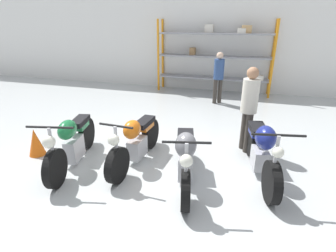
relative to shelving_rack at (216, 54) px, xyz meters
name	(u,v)px	position (x,y,z in m)	size (l,w,h in m)	color
ground_plane	(162,170)	(-0.15, -5.95, -1.41)	(30.00, 30.00, 0.00)	#B2B7B7
back_wall	(214,42)	(-0.15, 0.36, 0.39)	(30.00, 0.08, 3.60)	white
shelving_rack	(216,54)	(0.00, 0.00, 0.00)	(4.14, 0.63, 2.60)	orange
motorcycle_green	(72,141)	(-1.78, -6.22, -0.94)	(0.80, 2.05, 1.03)	black
motorcycle_orange	(136,141)	(-0.69, -5.82, -0.97)	(0.59, 2.01, 1.00)	black
motorcycle_grey	(185,156)	(0.33, -6.17, -0.95)	(0.77, 1.98, 1.03)	black
motorcycle_blue	(261,150)	(1.52, -5.60, -0.93)	(0.75, 2.11, 1.07)	black
person_browsing	(219,74)	(0.29, -1.42, -0.45)	(0.45, 0.45, 1.63)	#38332D
person_near_rack	(249,103)	(1.25, -4.70, -0.39)	(0.43, 0.43, 1.72)	#38332D
traffic_cone	(36,142)	(-2.73, -6.11, -1.13)	(0.32, 0.32, 0.55)	orange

